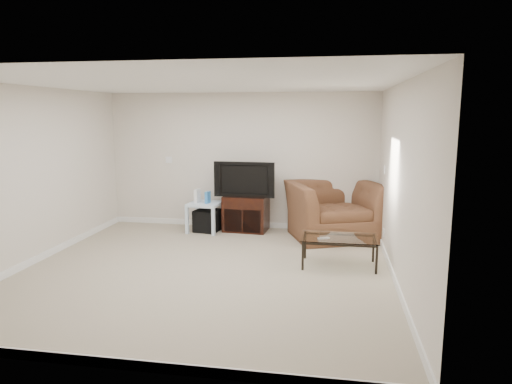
% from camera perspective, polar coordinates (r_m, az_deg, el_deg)
% --- Properties ---
extents(floor, '(5.00, 5.00, 0.00)m').
position_cam_1_polar(floor, '(6.37, -6.32, -9.70)').
color(floor, tan).
rests_on(floor, ground).
extents(ceiling, '(5.00, 5.00, 0.00)m').
position_cam_1_polar(ceiling, '(6.02, -6.78, 13.36)').
color(ceiling, white).
rests_on(ceiling, ground).
extents(wall_back, '(5.00, 0.02, 2.50)m').
position_cam_1_polar(wall_back, '(8.48, -1.89, 3.89)').
color(wall_back, silver).
rests_on(wall_back, ground).
extents(wall_left, '(0.02, 5.00, 2.50)m').
position_cam_1_polar(wall_left, '(7.17, -26.14, 1.83)').
color(wall_left, silver).
rests_on(wall_left, ground).
extents(wall_right, '(0.02, 5.00, 2.50)m').
position_cam_1_polar(wall_right, '(5.89, 17.53, 0.87)').
color(wall_right, silver).
rests_on(wall_right, ground).
extents(plate_back, '(0.12, 0.02, 0.12)m').
position_cam_1_polar(plate_back, '(8.85, -10.85, 3.97)').
color(plate_back, white).
rests_on(plate_back, wall_back).
extents(plate_right_switch, '(0.02, 0.09, 0.13)m').
position_cam_1_polar(plate_right_switch, '(7.47, 15.77, 2.73)').
color(plate_right_switch, white).
rests_on(plate_right_switch, wall_right).
extents(plate_right_outlet, '(0.02, 0.08, 0.12)m').
position_cam_1_polar(plate_right_outlet, '(7.34, 15.68, -4.92)').
color(plate_right_outlet, white).
rests_on(plate_right_outlet, wall_right).
extents(tv_stand, '(0.81, 0.59, 0.65)m').
position_cam_1_polar(tv_stand, '(8.34, -1.25, -2.65)').
color(tv_stand, black).
rests_on(tv_stand, floor).
extents(dvd_player, '(0.43, 0.32, 0.06)m').
position_cam_1_polar(dvd_player, '(8.26, -1.33, -1.25)').
color(dvd_player, black).
rests_on(dvd_player, tv_stand).
extents(television, '(1.03, 0.25, 0.63)m').
position_cam_1_polar(television, '(8.20, -1.32, 1.68)').
color(television, black).
rests_on(television, tv_stand).
extents(side_table, '(0.60, 0.60, 0.53)m').
position_cam_1_polar(side_table, '(8.34, -6.39, -3.12)').
color(side_table, '#AABDCE').
rests_on(side_table, floor).
extents(subwoofer, '(0.47, 0.47, 0.41)m').
position_cam_1_polar(subwoofer, '(8.37, -6.11, -3.62)').
color(subwoofer, black).
rests_on(subwoofer, floor).
extents(game_console, '(0.08, 0.18, 0.24)m').
position_cam_1_polar(game_console, '(8.29, -7.35, -0.49)').
color(game_console, white).
rests_on(game_console, side_table).
extents(game_case, '(0.07, 0.16, 0.21)m').
position_cam_1_polar(game_case, '(8.23, -6.06, -0.67)').
color(game_case, '#337FCC').
rests_on(game_case, side_table).
extents(recliner, '(1.71, 1.41, 1.28)m').
position_cam_1_polar(recliner, '(7.96, 9.69, -1.06)').
color(recliner, '#53371D').
rests_on(recliner, floor).
extents(coffee_table, '(1.06, 0.60, 0.41)m').
position_cam_1_polar(coffee_table, '(6.55, 10.34, -7.34)').
color(coffee_table, black).
rests_on(coffee_table, floor).
extents(remote, '(0.17, 0.11, 0.02)m').
position_cam_1_polar(remote, '(6.37, 8.45, -5.74)').
color(remote, '#B2B2B7').
rests_on(remote, coffee_table).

